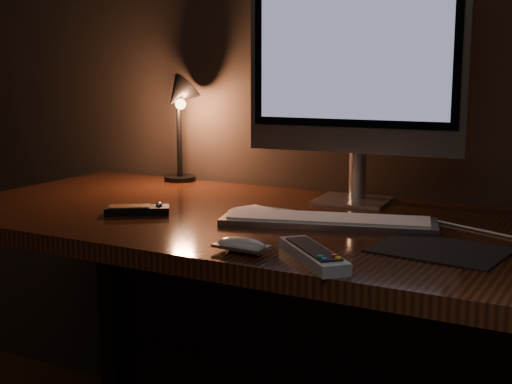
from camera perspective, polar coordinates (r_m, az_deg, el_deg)
The scene contains 10 objects.
desk at distance 1.74m, azimuth 1.80°, elevation -5.73°, with size 1.60×0.75×0.75m.
monitor at distance 1.80m, azimuth 7.93°, elevation 9.94°, with size 0.55×0.17×0.58m.
keyboard at distance 1.57m, azimuth 5.81°, elevation -2.28°, with size 0.47×0.13×0.02m, color silver.
mousepad at distance 1.39m, azimuth 14.55°, elevation -4.49°, with size 0.24×0.19×0.00m, color black.
mouse at distance 1.34m, azimuth -1.16°, elevation -4.42°, with size 0.10×0.05×0.02m, color white.
media_remote at distance 1.70m, azimuth -9.48°, elevation -1.41°, with size 0.15×0.13×0.03m.
tv_remote at distance 1.28m, azimuth 4.58°, elevation -5.02°, with size 0.19×0.19×0.03m.
papers at distance 1.70m, azimuth -0.00°, elevation -1.51°, with size 0.11×0.08×0.01m, color white.
desk_lamp at distance 2.11m, azimuth -6.17°, elevation 6.58°, with size 0.15×0.17×0.32m.
cable at distance 1.60m, azimuth 10.98°, elevation -2.43°, with size 0.01×0.01×0.65m, color white.
Camera 1 is at (0.76, 0.44, 1.10)m, focal length 50.00 mm.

